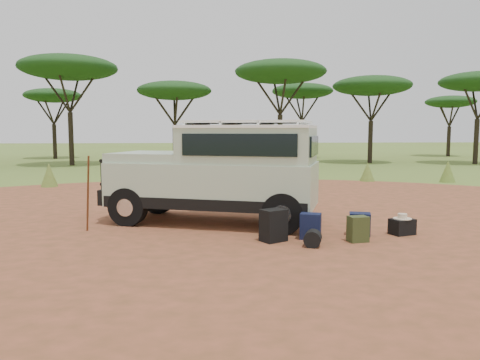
{
  "coord_description": "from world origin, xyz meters",
  "views": [
    {
      "loc": [
        -0.68,
        -8.84,
        1.99
      ],
      "look_at": [
        0.16,
        0.55,
        1.0
      ],
      "focal_mm": 35.0,
      "sensor_mm": 36.0,
      "label": 1
    }
  ],
  "objects": [
    {
      "name": "ground",
      "position": [
        0.0,
        0.0,
        0.0
      ],
      "size": [
        140.0,
        140.0,
        0.0
      ],
      "primitive_type": "plane",
      "color": "#5D6F27",
      "rests_on": "ground"
    },
    {
      "name": "dirt_clearing",
      "position": [
        0.0,
        0.0,
        0.0
      ],
      "size": [
        23.0,
        23.0,
        0.01
      ],
      "primitive_type": "cylinder",
      "color": "#9C4C33",
      "rests_on": "ground"
    },
    {
      "name": "grass_fringe",
      "position": [
        0.12,
        8.67,
        0.4
      ],
      "size": [
        36.6,
        1.6,
        0.9
      ],
      "color": "#5D6F27",
      "rests_on": "ground"
    },
    {
      "name": "acacia_treeline",
      "position": [
        0.75,
        19.81,
        4.87
      ],
      "size": [
        46.7,
        13.2,
        6.26
      ],
      "color": "black",
      "rests_on": "ground"
    },
    {
      "name": "safari_vehicle",
      "position": [
        -0.22,
        1.17,
        1.06
      ],
      "size": [
        4.81,
        3.16,
        2.2
      ],
      "rotation": [
        0.0,
        0.0,
        -0.34
      ],
      "color": "#A8BCA0",
      "rests_on": "ground"
    },
    {
      "name": "walking_staff",
      "position": [
        -2.83,
        0.41,
        0.76
      ],
      "size": [
        0.2,
        0.37,
        1.52
      ],
      "primitive_type": "cylinder",
      "rotation": [
        0.23,
        0.0,
        0.43
      ],
      "color": "brown",
      "rests_on": "ground"
    },
    {
      "name": "backpack_black",
      "position": [
        0.66,
        -0.64,
        0.29
      ],
      "size": [
        0.53,
        0.49,
        0.59
      ],
      "primitive_type": "cube",
      "rotation": [
        0.0,
        0.0,
        0.52
      ],
      "color": "black",
      "rests_on": "ground"
    },
    {
      "name": "backpack_navy",
      "position": [
        1.37,
        -0.53,
        0.24
      ],
      "size": [
        0.44,
        0.38,
        0.49
      ],
      "primitive_type": "cube",
      "rotation": [
        0.0,
        0.0,
        -0.35
      ],
      "color": "#131C3C",
      "rests_on": "ground"
    },
    {
      "name": "backpack_olive",
      "position": [
        2.17,
        -0.81,
        0.23
      ],
      "size": [
        0.37,
        0.3,
        0.47
      ],
      "primitive_type": "cube",
      "rotation": [
        0.0,
        0.0,
        0.16
      ],
      "color": "#39431F",
      "rests_on": "ground"
    },
    {
      "name": "duffel_navy",
      "position": [
        2.38,
        -0.31,
        0.22
      ],
      "size": [
        0.46,
        0.4,
        0.44
      ],
      "primitive_type": "cube",
      "rotation": [
        0.0,
        0.0,
        -0.31
      ],
      "color": "#131C3C",
      "rests_on": "ground"
    },
    {
      "name": "hard_case",
      "position": [
        3.22,
        -0.31,
        0.16
      ],
      "size": [
        0.51,
        0.43,
        0.31
      ],
      "primitive_type": "cube",
      "rotation": [
        0.0,
        0.0,
        0.32
      ],
      "color": "black",
      "rests_on": "ground"
    },
    {
      "name": "stuff_sack",
      "position": [
        1.27,
        -1.1,
        0.15
      ],
      "size": [
        0.37,
        0.37,
        0.29
      ],
      "primitive_type": "cylinder",
      "rotation": [
        1.57,
        0.0,
        -0.34
      ],
      "color": "black",
      "rests_on": "ground"
    },
    {
      "name": "safari_hat",
      "position": [
        3.22,
        -0.31,
        0.35
      ],
      "size": [
        0.35,
        0.35,
        0.1
      ],
      "color": "beige",
      "rests_on": "hard_case"
    }
  ]
}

